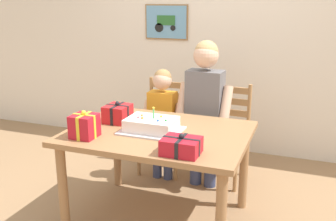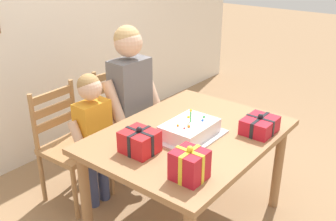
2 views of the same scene
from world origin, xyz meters
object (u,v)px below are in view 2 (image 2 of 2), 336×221
object	(u,v)px
birthday_cake	(190,130)
gift_box_corner_small	(260,125)
child_younger	(93,129)
gift_box_beside_cake	(140,142)
child_older	(131,92)
chair_left	(70,145)
chair_right	(125,119)
dining_table	(189,146)
gift_box_red_large	(190,165)

from	to	relation	value
birthday_cake	gift_box_corner_small	world-z (taller)	birthday_cake
birthday_cake	child_younger	world-z (taller)	child_younger
gift_box_beside_cake	child_older	bearing A→B (deg)	47.16
gift_box_beside_cake	chair_left	distance (m)	0.89
birthday_cake	gift_box_corner_small	size ratio (longest dim) A/B	1.81
chair_right	birthday_cake	bearing A→B (deg)	-110.35
birthday_cake	child_older	bearing A→B (deg)	73.93
chair_left	child_older	world-z (taller)	child_older
gift_box_corner_small	chair_right	xyz separation A→B (m)	(0.01, 1.27, -0.32)
gift_box_beside_cake	gift_box_corner_small	bearing A→B (deg)	-33.45
dining_table	gift_box_red_large	distance (m)	0.57
gift_box_corner_small	child_younger	size ratio (longest dim) A/B	0.23
dining_table	birthday_cake	distance (m)	0.15
dining_table	child_older	world-z (taller)	child_older
gift_box_corner_small	chair_left	xyz separation A→B (m)	(-0.60, 1.27, -0.32)
gift_box_corner_small	child_older	world-z (taller)	child_older
gift_box_corner_small	gift_box_red_large	bearing A→B (deg)	176.08
birthday_cake	child_younger	distance (m)	0.76
chair_left	child_younger	size ratio (longest dim) A/B	0.86
dining_table	child_younger	xyz separation A→B (m)	(-0.24, 0.69, 0.01)
chair_right	child_older	xyz separation A→B (m)	(-0.14, -0.22, 0.35)
child_older	gift_box_red_large	bearing A→B (deg)	-121.09
dining_table	child_younger	distance (m)	0.73
dining_table	child_older	xyz separation A→B (m)	(0.16, 0.69, 0.18)
dining_table	gift_box_beside_cake	bearing A→B (deg)	166.15
gift_box_red_large	gift_box_beside_cake	world-z (taller)	gift_box_red_large
gift_box_beside_cake	dining_table	bearing A→B (deg)	-13.85
gift_box_red_large	chair_right	bearing A→B (deg)	58.59
dining_table	gift_box_red_large	world-z (taller)	gift_box_red_large
chair_left	dining_table	bearing A→B (deg)	-71.58
birthday_cake	gift_box_beside_cake	bearing A→B (deg)	160.05
gift_box_beside_cake	child_older	xyz separation A→B (m)	(0.55, 0.60, 0.01)
child_younger	chair_right	bearing A→B (deg)	21.77
gift_box_corner_small	gift_box_beside_cake	bearing A→B (deg)	146.55
gift_box_red_large	child_older	bearing A→B (deg)	58.91
chair_left	child_older	distance (m)	0.63
chair_right	gift_box_beside_cake	bearing A→B (deg)	-130.42
chair_left	birthday_cake	bearing A→B (deg)	-74.55
gift_box_beside_cake	chair_right	world-z (taller)	chair_right
chair_right	child_older	bearing A→B (deg)	-122.82
dining_table	chair_right	distance (m)	0.98
dining_table	chair_left	xyz separation A→B (m)	(-0.30, 0.91, -0.18)
gift_box_red_large	gift_box_beside_cake	size ratio (longest dim) A/B	0.95
dining_table	gift_box_beside_cake	distance (m)	0.43
chair_right	child_younger	xyz separation A→B (m)	(-0.55, -0.22, 0.19)
gift_box_corner_small	chair_right	world-z (taller)	chair_right
gift_box_red_large	chair_left	world-z (taller)	gift_box_red_large
dining_table	chair_left	bearing A→B (deg)	108.42
dining_table	gift_box_beside_cake	xyz separation A→B (m)	(-0.39, 0.10, 0.16)
dining_table	chair_left	distance (m)	0.98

